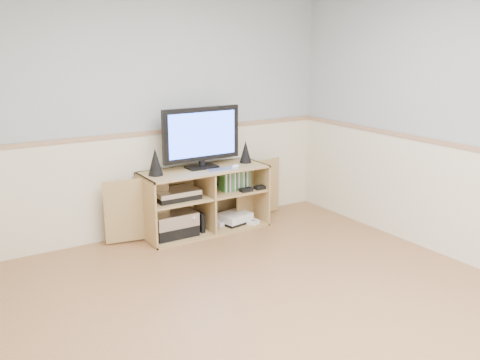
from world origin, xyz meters
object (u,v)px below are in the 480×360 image
at_px(media_cabinet, 202,198).
at_px(monitor, 201,136).
at_px(game_consoles, 233,218).
at_px(keyboard, 223,169).

height_order(media_cabinet, monitor, monitor).
bearing_deg(media_cabinet, monitor, -90.00).
bearing_deg(monitor, media_cabinet, 90.00).
distance_m(media_cabinet, game_consoles, 0.43).
bearing_deg(media_cabinet, game_consoles, -11.78).
height_order(monitor, keyboard, monitor).
distance_m(media_cabinet, monitor, 0.65).
relative_size(media_cabinet, keyboard, 6.65).
bearing_deg(keyboard, game_consoles, 36.48).
xyz_separation_m(keyboard, game_consoles, (0.20, 0.13, -0.59)).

